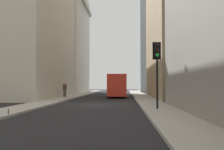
% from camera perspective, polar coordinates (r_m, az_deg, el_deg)
% --- Properties ---
extents(ground_plane, '(135.00, 135.00, 0.00)m').
position_cam_1_polar(ground_plane, '(22.22, -3.27, -6.20)').
color(ground_plane, black).
extents(sidewalk_right, '(90.00, 2.20, 0.14)m').
position_cam_1_polar(sidewalk_right, '(23.11, -14.50, -5.80)').
color(sidewalk_right, '#A8A399').
rests_on(sidewalk_right, ground_plane).
extents(sidewalk_left, '(90.00, 2.20, 0.14)m').
position_cam_1_polar(sidewalk_left, '(22.22, 8.42, -6.00)').
color(sidewalk_left, '#A8A399').
rests_on(sidewalk_left, ground_plane).
extents(building_right_far, '(18.31, 10.50, 19.81)m').
position_cam_1_polar(building_right_far, '(54.55, -11.18, 6.81)').
color(building_right_far, beige).
rests_on(building_right_far, ground_plane).
extents(building_right_midfar, '(19.55, 10.00, 18.26)m').
position_cam_1_polar(building_right_midfar, '(36.83, -18.20, 9.87)').
color(building_right_midfar, beige).
rests_on(building_right_midfar, ground_plane).
extents(delivery_truck, '(6.46, 2.25, 2.84)m').
position_cam_1_polar(delivery_truck, '(34.18, 1.13, -2.26)').
color(delivery_truck, red).
rests_on(delivery_truck, ground_plane).
extents(sedan_navy, '(4.30, 1.78, 1.42)m').
position_cam_1_polar(sedan_navy, '(43.11, 1.42, -3.26)').
color(sedan_navy, navy).
rests_on(sedan_navy, ground_plane).
extents(traffic_light_foreground, '(0.43, 0.52, 4.16)m').
position_cam_1_polar(traffic_light_foreground, '(17.23, 9.37, 3.24)').
color(traffic_light_foreground, black).
rests_on(traffic_light_foreground, sidewalk_left).
extents(pedestrian, '(0.26, 0.44, 1.77)m').
position_cam_1_polar(pedestrian, '(33.69, -9.81, -2.84)').
color(pedestrian, '#473D33').
rests_on(pedestrian, sidewalk_right).
extents(discarded_bottle, '(0.07, 0.07, 0.27)m').
position_cam_1_polar(discarded_bottle, '(14.89, -20.77, -7.21)').
color(discarded_bottle, brown).
rests_on(discarded_bottle, sidewalk_right).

